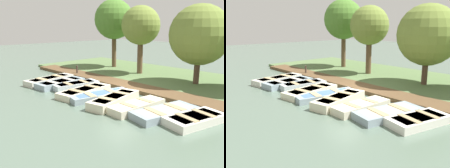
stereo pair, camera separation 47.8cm
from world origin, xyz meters
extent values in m
plane|color=#566B5B|center=(0.00, 0.00, 0.00)|extent=(80.00, 80.00, 0.00)
cube|color=#567042|center=(-5.00, 0.00, 0.10)|extent=(8.00, 24.00, 0.20)
cube|color=brown|center=(-1.22, 0.00, 0.11)|extent=(1.54, 21.32, 0.22)
cube|color=beige|center=(1.70, -5.18, 0.19)|extent=(3.63, 1.55, 0.38)
cube|color=#994C33|center=(1.70, -5.18, 0.36)|extent=(2.97, 1.23, 0.03)
cube|color=tan|center=(2.36, -5.08, 0.39)|extent=(0.49, 1.00, 0.03)
cube|color=tan|center=(1.04, -5.28, 0.39)|extent=(0.49, 1.00, 0.03)
cube|color=#8C9EA8|center=(1.69, -3.81, 0.18)|extent=(3.29, 1.41, 0.37)
cube|color=#6B7F51|center=(1.69, -3.81, 0.35)|extent=(2.69, 1.11, 0.03)
cube|color=beige|center=(2.30, -3.77, 0.38)|extent=(0.40, 1.10, 0.03)
cube|color=beige|center=(1.08, -3.86, 0.38)|extent=(0.40, 1.10, 0.03)
cube|color=#B2BCC1|center=(1.29, -2.70, 0.18)|extent=(3.01, 1.43, 0.36)
cube|color=#4C709E|center=(1.29, -2.70, 0.35)|extent=(2.46, 1.13, 0.03)
cube|color=tan|center=(1.83, -2.78, 0.38)|extent=(0.42, 0.99, 0.03)
cube|color=tan|center=(0.74, -2.63, 0.38)|extent=(0.42, 0.99, 0.03)
cube|color=beige|center=(1.79, -1.16, 0.17)|extent=(3.52, 1.60, 0.35)
cube|color=beige|center=(1.79, -1.16, 0.33)|extent=(2.88, 1.27, 0.03)
cube|color=tan|center=(2.42, -1.07, 0.36)|extent=(0.48, 1.08, 0.03)
cube|color=tan|center=(1.15, -1.25, 0.36)|extent=(0.48, 1.08, 0.03)
cube|color=#8C9EA8|center=(1.64, 0.08, 0.16)|extent=(3.64, 1.90, 0.32)
cube|color=#4C709E|center=(1.64, 0.08, 0.31)|extent=(2.97, 1.51, 0.03)
cube|color=tan|center=(2.28, -0.07, 0.33)|extent=(0.57, 1.11, 0.03)
cube|color=tan|center=(1.00, 0.23, 0.33)|extent=(0.57, 1.11, 0.03)
cube|color=beige|center=(1.76, 1.26, 0.21)|extent=(3.47, 1.70, 0.42)
cube|color=#994C33|center=(1.76, 1.26, 0.40)|extent=(2.83, 1.35, 0.03)
cube|color=tan|center=(2.37, 1.39, 0.43)|extent=(0.52, 0.98, 0.03)
cube|color=tan|center=(1.14, 1.13, 0.43)|extent=(0.52, 0.98, 0.03)
cube|color=beige|center=(1.62, 2.66, 0.18)|extent=(3.01, 1.11, 0.35)
cube|color=#994C33|center=(1.62, 2.66, 0.34)|extent=(2.46, 0.87, 0.03)
cube|color=tan|center=(2.18, 2.64, 0.36)|extent=(0.33, 0.92, 0.03)
cube|color=tan|center=(1.06, 2.68, 0.36)|extent=(0.33, 0.92, 0.03)
cube|color=#8C9EA8|center=(1.38, 4.04, 0.16)|extent=(3.27, 1.84, 0.33)
cube|color=beige|center=(1.38, 4.04, 0.31)|extent=(2.67, 1.46, 0.03)
cube|color=tan|center=(1.96, 3.92, 0.34)|extent=(0.53, 1.17, 0.03)
cube|color=tan|center=(0.81, 4.16, 0.34)|extent=(0.53, 1.17, 0.03)
cube|color=silver|center=(1.16, 5.34, 0.17)|extent=(2.81, 1.76, 0.33)
cube|color=#4C709E|center=(1.16, 5.34, 0.32)|extent=(2.29, 1.39, 0.03)
cube|color=tan|center=(1.64, 5.23, 0.34)|extent=(0.50, 1.14, 0.03)
cube|color=tan|center=(0.68, 5.45, 0.34)|extent=(0.50, 1.14, 0.03)
cylinder|color=#47382D|center=(-1.09, -5.85, 0.37)|extent=(0.13, 0.13, 0.73)
sphere|color=#47382D|center=(-1.09, -5.85, 0.75)|extent=(0.12, 0.12, 0.12)
cylinder|color=brown|center=(-5.37, -6.14, 1.70)|extent=(0.39, 0.39, 3.41)
sphere|color=#4C7A2D|center=(-5.37, -6.14, 4.34)|extent=(3.41, 3.41, 3.41)
cylinder|color=brown|center=(-4.64, -2.50, 1.53)|extent=(0.42, 0.42, 3.05)
sphere|color=olive|center=(-4.64, -2.50, 3.85)|extent=(2.92, 2.92, 2.92)
cylinder|color=#4C3828|center=(-4.57, 2.28, 1.13)|extent=(0.36, 0.36, 2.25)
sphere|color=olive|center=(-4.57, 2.28, 3.29)|extent=(3.76, 3.76, 3.76)
camera|label=1|loc=(10.13, 9.89, 3.89)|focal=40.00mm
camera|label=2|loc=(9.78, 10.21, 3.89)|focal=40.00mm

